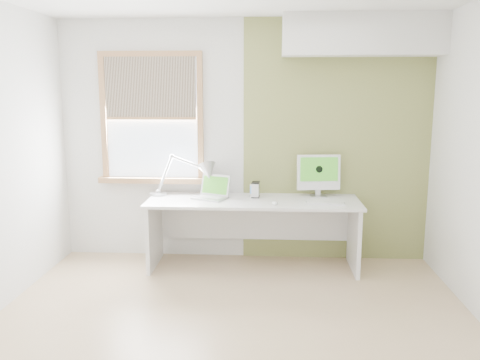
# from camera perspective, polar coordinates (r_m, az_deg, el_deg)

# --- Properties ---
(room) EXTENTS (4.04, 3.54, 2.64)m
(room) POSITION_cam_1_polar(r_m,az_deg,el_deg) (3.72, -0.93, 1.61)
(room) COLOR tan
(room) RESTS_ON ground
(accent_wall) EXTENTS (2.00, 0.02, 2.60)m
(accent_wall) POSITION_cam_1_polar(r_m,az_deg,el_deg) (5.48, 10.95, 4.29)
(accent_wall) COLOR olive
(accent_wall) RESTS_ON room
(soffit) EXTENTS (1.60, 0.40, 0.42)m
(soffit) POSITION_cam_1_polar(r_m,az_deg,el_deg) (5.34, 13.83, 15.85)
(soffit) COLOR white
(soffit) RESTS_ON room
(window) EXTENTS (1.20, 0.14, 1.42)m
(window) POSITION_cam_1_polar(r_m,az_deg,el_deg) (5.53, -10.07, 6.92)
(window) COLOR #A17044
(window) RESTS_ON room
(desk) EXTENTS (2.20, 0.70, 0.73)m
(desk) POSITION_cam_1_polar(r_m,az_deg,el_deg) (5.28, 1.53, -4.21)
(desk) COLOR white
(desk) RESTS_ON room
(desk_lamp) EXTENTS (0.80, 0.32, 0.45)m
(desk_lamp) POSITION_cam_1_polar(r_m,az_deg,el_deg) (5.36, -4.77, 0.68)
(desk_lamp) COLOR silver
(desk_lamp) RESTS_ON desk
(laptop) EXTENTS (0.42, 0.38, 0.24)m
(laptop) POSITION_cam_1_polar(r_m,az_deg,el_deg) (5.26, -3.21, -1.43)
(laptop) COLOR silver
(laptop) RESTS_ON desk
(phone_dock) EXTENTS (0.09, 0.09, 0.14)m
(phone_dock) POSITION_cam_1_polar(r_m,az_deg,el_deg) (5.29, 1.46, -1.57)
(phone_dock) COLOR silver
(phone_dock) RESTS_ON desk
(external_drive) EXTENTS (0.09, 0.13, 0.16)m
(external_drive) POSITION_cam_1_polar(r_m,az_deg,el_deg) (5.29, 1.79, -1.11)
(external_drive) COLOR silver
(external_drive) RESTS_ON desk
(imac) EXTENTS (0.46, 0.17, 0.45)m
(imac) POSITION_cam_1_polar(r_m,az_deg,el_deg) (5.36, 8.97, 0.77)
(imac) COLOR silver
(imac) RESTS_ON desk
(keyboard) EXTENTS (0.40, 0.14, 0.02)m
(keyboard) POSITION_cam_1_polar(r_m,az_deg,el_deg) (5.05, 9.72, -2.65)
(keyboard) COLOR white
(keyboard) RESTS_ON desk
(mouse) EXTENTS (0.07, 0.10, 0.03)m
(mouse) POSITION_cam_1_polar(r_m,az_deg,el_deg) (4.98, 4.03, -2.65)
(mouse) COLOR white
(mouse) RESTS_ON desk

